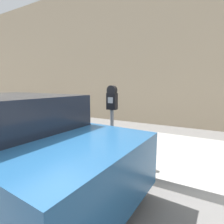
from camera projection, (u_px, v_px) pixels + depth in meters
The scene contains 5 objects.
ground_plane at pixel (62, 189), 2.77m from camera, with size 60.00×60.00×0.00m, color slate.
sidewalk at pixel (122, 144), 4.66m from camera, with size 24.00×2.80×0.15m.
building_facade at pixel (158, 48), 7.04m from camera, with size 24.00×0.30×6.27m.
parking_meter at pixel (112, 110), 3.31m from camera, with size 0.19×0.13×1.48m.
parked_car_beside_meter at pixel (9, 141), 2.84m from camera, with size 4.35×2.08×1.48m.
Camera 1 is at (1.94, -1.84, 1.63)m, focal length 28.00 mm.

